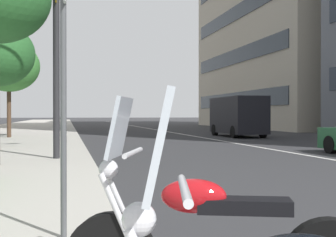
{
  "coord_description": "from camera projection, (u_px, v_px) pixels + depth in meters",
  "views": [
    {
      "loc": [
        -1.94,
        7.79,
        1.36
      ],
      "look_at": [
        16.99,
        3.54,
        1.19
      ],
      "focal_mm": 48.19,
      "sensor_mm": 36.0,
      "label": 1
    }
  ],
  "objects": [
    {
      "name": "lane_centre_stripe",
      "position": [
        162.0,
        131.0,
        37.76
      ],
      "size": [
        110.0,
        0.16,
        0.01
      ],
      "primitive_type": "cube",
      "color": "silver",
      "rests_on": "ground"
    },
    {
      "name": "parking_sign_by_curb",
      "position": [
        64.0,
        71.0,
        4.4
      ],
      "size": [
        0.32,
        0.06,
        2.74
      ],
      "color": "#47494C",
      "rests_on": "sidewalk_right_plaza"
    },
    {
      "name": "street_tree_near_plaza_corner",
      "position": [
        9.0,
        66.0,
        23.91
      ],
      "size": [
        3.22,
        3.22,
        5.16
      ],
      "color": "#473323",
      "rests_on": "sidewalk_right_plaza"
    },
    {
      "name": "delivery_van_ahead",
      "position": [
        238.0,
        115.0,
        27.77
      ],
      "size": [
        5.05,
        2.06,
        2.43
      ],
      "rotation": [
        0.0,
        0.0,
        0.0
      ],
      "color": "black",
      "rests_on": "ground"
    },
    {
      "name": "sidewalk_right_plaza",
      "position": [
        12.0,
        134.0,
        30.37
      ],
      "size": [
        160.0,
        8.65,
        0.15
      ],
      "primitive_type": "cube",
      "color": "#B2ADA3",
      "rests_on": "ground"
    }
  ]
}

